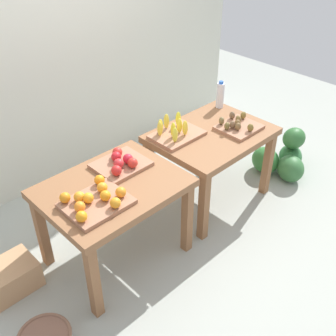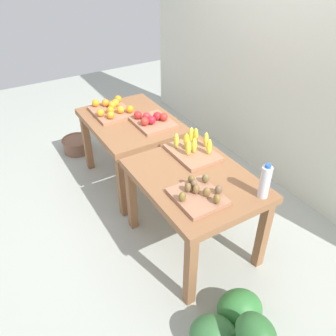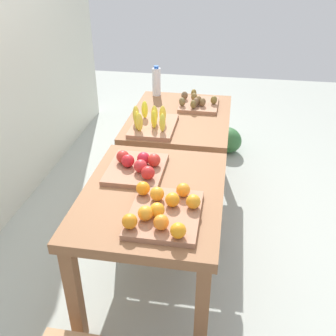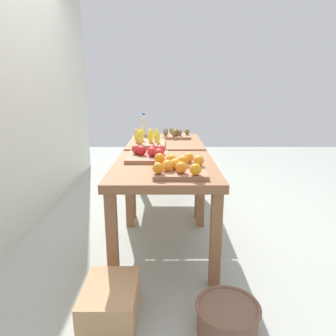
# 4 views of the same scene
# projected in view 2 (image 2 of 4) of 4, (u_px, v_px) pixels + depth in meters

# --- Properties ---
(ground_plane) EXTENTS (8.00, 8.00, 0.00)m
(ground_plane) POSITION_uv_depth(u_px,v_px,m) (160.00, 207.00, 3.44)
(ground_plane) COLOR #A4A9A0
(back_wall) EXTENTS (4.40, 0.12, 3.00)m
(back_wall) POSITION_uv_depth(u_px,v_px,m) (285.00, 33.00, 3.15)
(back_wall) COLOR silver
(back_wall) RESTS_ON ground_plane
(display_table_left) EXTENTS (1.04, 0.80, 0.73)m
(display_table_left) POSITION_uv_depth(u_px,v_px,m) (131.00, 129.00, 3.47)
(display_table_left) COLOR brown
(display_table_left) RESTS_ON ground_plane
(display_table_right) EXTENTS (1.04, 0.80, 0.73)m
(display_table_right) POSITION_uv_depth(u_px,v_px,m) (195.00, 188.00, 2.69)
(display_table_right) COLOR brown
(display_table_right) RESTS_ON ground_plane
(orange_bin) EXTENTS (0.46, 0.38, 0.11)m
(orange_bin) POSITION_uv_depth(u_px,v_px,m) (112.00, 110.00, 3.50)
(orange_bin) COLOR #A46F53
(orange_bin) RESTS_ON display_table_left
(apple_bin) EXTENTS (0.40, 0.34, 0.11)m
(apple_bin) POSITION_uv_depth(u_px,v_px,m) (152.00, 120.00, 3.31)
(apple_bin) COLOR #A46F53
(apple_bin) RESTS_ON display_table_left
(banana_crate) EXTENTS (0.44, 0.33, 0.17)m
(banana_crate) POSITION_uv_depth(u_px,v_px,m) (193.00, 149.00, 2.87)
(banana_crate) COLOR #A46F53
(banana_crate) RESTS_ON display_table_right
(kiwi_bin) EXTENTS (0.36, 0.32, 0.10)m
(kiwi_bin) POSITION_uv_depth(u_px,v_px,m) (198.00, 194.00, 2.41)
(kiwi_bin) COLOR #A46F53
(kiwi_bin) RESTS_ON display_table_right
(water_bottle) EXTENTS (0.08, 0.08, 0.27)m
(water_bottle) POSITION_uv_depth(u_px,v_px,m) (265.00, 182.00, 2.37)
(water_bottle) COLOR silver
(water_bottle) RESTS_ON display_table_right
(watermelon_pile) EXTENTS (0.65, 0.67, 0.46)m
(watermelon_pile) POSITION_uv_depth(u_px,v_px,m) (237.00, 331.00, 2.21)
(watermelon_pile) COLOR #296332
(watermelon_pile) RESTS_ON ground_plane
(wicker_basket) EXTENTS (0.36, 0.36, 0.17)m
(wicker_basket) POSITION_uv_depth(u_px,v_px,m) (77.00, 144.00, 4.25)
(wicker_basket) COLOR brown
(wicker_basket) RESTS_ON ground_plane
(cardboard_produce_box) EXTENTS (0.40, 0.30, 0.23)m
(cardboard_produce_box) POSITION_uv_depth(u_px,v_px,m) (127.00, 132.00, 4.45)
(cardboard_produce_box) COLOR tan
(cardboard_produce_box) RESTS_ON ground_plane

